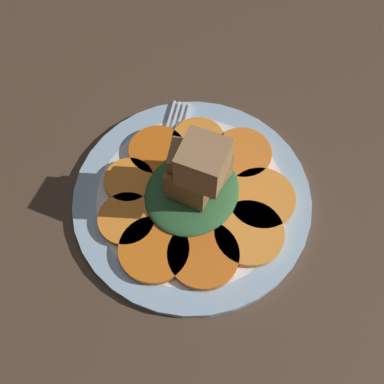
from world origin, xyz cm
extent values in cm
cube|color=#4C3828|center=(0.00, 0.00, 1.00)|extent=(120.00, 120.00, 2.00)
cylinder|color=#99B7D1|center=(0.00, 0.00, 2.50)|extent=(27.78, 27.78, 1.00)
cylinder|color=white|center=(0.00, 0.00, 2.55)|extent=(22.23, 22.23, 1.00)
cylinder|color=orange|center=(-0.08, 7.97, 3.53)|extent=(7.79, 7.79, 0.86)
cylinder|color=orange|center=(-4.39, 6.65, 3.53)|extent=(7.82, 7.82, 0.86)
cylinder|color=orange|center=(-8.12, 1.43, 3.53)|extent=(7.06, 7.06, 0.86)
cylinder|color=orange|center=(-6.39, -3.96, 3.53)|extent=(6.40, 6.40, 0.86)
cylinder|color=#D66114|center=(-2.17, -6.99, 3.53)|extent=(6.86, 6.86, 0.86)
cylinder|color=orange|center=(3.07, -6.95, 3.53)|extent=(5.83, 5.83, 0.86)
cylinder|color=orange|center=(6.97, -3.91, 3.53)|extent=(6.43, 6.43, 0.86)
cylinder|color=orange|center=(7.90, 0.85, 3.53)|extent=(7.75, 7.75, 0.86)
cylinder|color=orange|center=(5.10, 5.45, 3.53)|extent=(7.85, 7.85, 0.86)
ellipsoid|color=#2D6033|center=(0.00, 0.00, 4.09)|extent=(11.53, 10.38, 1.98)
cube|color=brown|center=(-0.21, -0.03, 7.38)|extent=(5.54, 5.54, 4.61)
cube|color=olive|center=(-2.18, 0.73, 7.00)|extent=(4.12, 4.12, 3.85)
cube|color=olive|center=(0.05, -0.13, 6.90)|extent=(3.76, 3.76, 3.65)
cube|color=#9E754C|center=(0.27, 1.39, 11.97)|extent=(5.65, 5.65, 4.59)
cube|color=brown|center=(0.10, -0.83, 10.12)|extent=(4.50, 4.50, 3.36)
cube|color=silver|center=(1.01, -3.99, 3.30)|extent=(11.20, 6.06, 0.40)
cube|color=silver|center=(-5.00, -6.83, 3.30)|extent=(2.29, 2.70, 0.40)
cube|color=silver|center=(-7.34, -9.04, 3.30)|extent=(4.36, 2.27, 0.40)
cube|color=silver|center=(-7.63, -8.43, 3.30)|extent=(4.36, 2.27, 0.40)
cube|color=silver|center=(-7.91, -7.83, 3.30)|extent=(4.36, 2.27, 0.40)
cube|color=silver|center=(-8.20, -7.23, 3.30)|extent=(4.36, 2.27, 0.40)
camera|label=1|loc=(20.32, 15.60, 52.62)|focal=45.00mm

